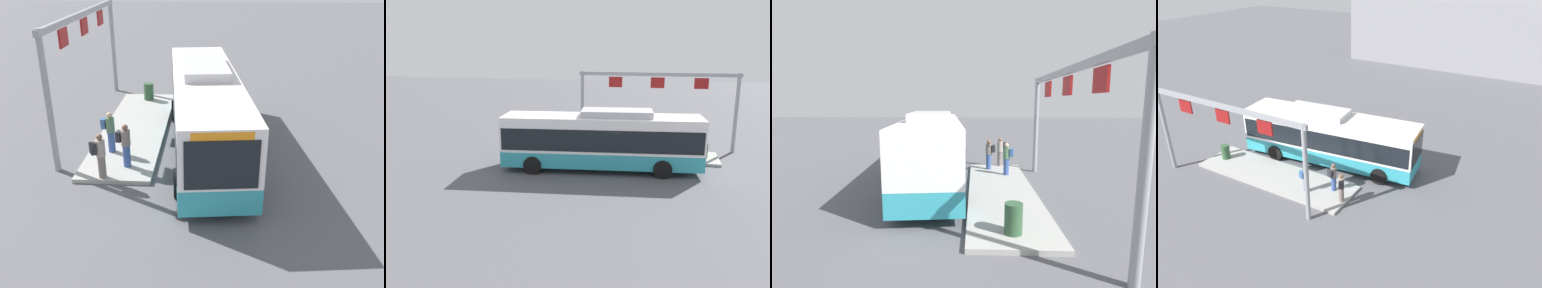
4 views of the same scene
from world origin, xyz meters
The scene contains 8 objects.
ground_plane centered at (0.00, 0.00, 0.00)m, with size 120.00×120.00×0.00m, color #56565B.
platform_curb centered at (-1.82, -3.24, 0.08)m, with size 10.00×2.80×0.16m, color #9E9E99.
bus_main centered at (-0.01, 0.00, 1.81)m, with size 11.25×3.64×3.46m.
person_boarding centered at (2.97, -3.59, 1.05)m, with size 0.53×0.61×1.67m.
person_waiting_near centered at (2.04, -2.89, 1.05)m, with size 0.41×0.57×1.67m.
person_waiting_mid centered at (0.80, -3.75, 1.05)m, with size 0.43×0.58×1.67m.
platform_sign_gantry centered at (-2.89, -5.48, 3.82)m, with size 10.57×0.24×5.20m.
trash_bin centered at (-5.88, -3.20, 0.61)m, with size 0.52×0.52×0.90m, color #2D5133.
Camera 1 is at (15.82, 0.27, 7.37)m, focal length 39.05 mm.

